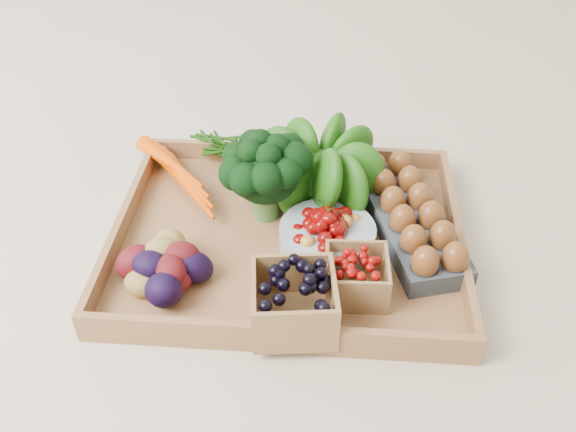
# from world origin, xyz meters

# --- Properties ---
(ground) EXTENTS (4.00, 4.00, 0.00)m
(ground) POSITION_xyz_m (0.00, 0.00, 0.00)
(ground) COLOR beige
(ground) RESTS_ON ground
(tray) EXTENTS (0.55, 0.45, 0.01)m
(tray) POSITION_xyz_m (0.00, 0.00, 0.01)
(tray) COLOR #96673E
(tray) RESTS_ON ground
(carrots) EXTENTS (0.21, 0.15, 0.05)m
(carrots) POSITION_xyz_m (-0.20, 0.13, 0.04)
(carrots) COLOR #F14A00
(carrots) RESTS_ON tray
(lettuce) EXTENTS (0.14, 0.14, 0.14)m
(lettuce) POSITION_xyz_m (0.04, 0.12, 0.09)
(lettuce) COLOR #13460B
(lettuce) RESTS_ON tray
(broccoli) EXTENTS (0.14, 0.14, 0.11)m
(broccoli) POSITION_xyz_m (-0.04, 0.06, 0.07)
(broccoli) COLOR black
(broccoli) RESTS_ON tray
(cherry_bowl) EXTENTS (0.15, 0.15, 0.04)m
(cherry_bowl) POSITION_xyz_m (0.06, -0.02, 0.04)
(cherry_bowl) COLOR #8C9EA5
(cherry_bowl) RESTS_ON tray
(egg_carton) EXTENTS (0.18, 0.31, 0.03)m
(egg_carton) POSITION_xyz_m (0.20, 0.03, 0.03)
(egg_carton) COLOR #3B424C
(egg_carton) RESTS_ON tray
(potatoes) EXTENTS (0.15, 0.15, 0.08)m
(potatoes) POSITION_xyz_m (-0.17, -0.11, 0.06)
(potatoes) COLOR #440A0F
(potatoes) RESTS_ON tray
(punnet_blackberry) EXTENTS (0.13, 0.13, 0.08)m
(punnet_blackberry) POSITION_xyz_m (0.02, -0.18, 0.05)
(punnet_blackberry) COLOR black
(punnet_blackberry) RESTS_ON tray
(punnet_raspberry) EXTENTS (0.09, 0.09, 0.06)m
(punnet_raspberry) POSITION_xyz_m (0.11, -0.11, 0.05)
(punnet_raspberry) COLOR #7A0705
(punnet_raspberry) RESTS_ON tray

